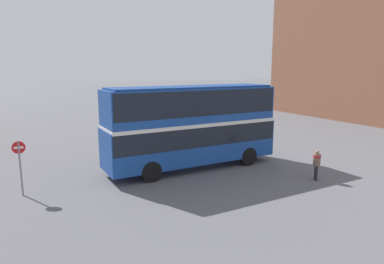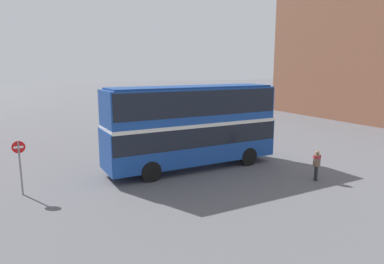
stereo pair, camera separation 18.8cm
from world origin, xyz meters
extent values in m
plane|color=#5B5B60|center=(0.00, 0.00, 0.00)|extent=(240.00, 240.00, 0.00)
cube|color=#194293|center=(0.67, -0.25, 1.55)|extent=(10.12, 2.85, 2.17)
cube|color=#194293|center=(0.67, -0.25, 3.63)|extent=(9.96, 2.77, 2.00)
cube|color=black|center=(0.67, -0.25, 2.04)|extent=(10.02, 2.88, 1.07)
cube|color=black|center=(0.67, -0.25, 3.87)|extent=(9.81, 2.79, 1.36)
cube|color=silver|center=(0.67, -0.25, 2.66)|extent=(10.02, 2.87, 0.20)
cube|color=navy|center=(0.67, -0.25, 4.68)|extent=(9.51, 2.58, 0.10)
cylinder|color=black|center=(3.84, 0.97, 0.54)|extent=(1.10, 0.34, 1.09)
cylinder|color=black|center=(3.92, -1.24, 0.54)|extent=(1.10, 0.34, 1.09)
cylinder|color=black|center=(-2.37, 0.74, 0.54)|extent=(1.10, 0.34, 1.09)
cylinder|color=black|center=(-2.29, -1.47, 0.54)|extent=(1.10, 0.34, 1.09)
cylinder|color=#232328|center=(5.37, -5.15, 0.38)|extent=(0.14, 0.14, 0.76)
cylinder|color=#232328|center=(5.52, -4.97, 0.38)|extent=(0.14, 0.14, 0.76)
cylinder|color=brown|center=(5.45, -5.06, 1.06)|extent=(0.51, 0.51, 0.60)
cylinder|color=#B2232D|center=(5.45, -5.06, 1.25)|extent=(0.54, 0.54, 0.13)
sphere|color=#936B4C|center=(5.45, -5.06, 1.47)|extent=(0.21, 0.21, 0.21)
cube|color=silver|center=(13.79, 15.37, 0.66)|extent=(4.27, 1.80, 0.77)
cube|color=black|center=(13.95, 15.37, 1.32)|extent=(2.23, 1.60, 0.55)
cylinder|color=black|center=(12.48, 14.57, 0.32)|extent=(0.65, 0.23, 0.65)
cylinder|color=black|center=(12.46, 16.13, 0.32)|extent=(0.65, 0.23, 0.65)
cylinder|color=black|center=(15.11, 14.61, 0.32)|extent=(0.65, 0.23, 0.65)
cylinder|color=black|center=(15.09, 16.17, 0.32)|extent=(0.65, 0.23, 0.65)
cube|color=silver|center=(3.46, 13.68, 0.59)|extent=(4.75, 2.15, 0.66)
cube|color=black|center=(3.64, 13.70, 1.22)|extent=(2.53, 1.77, 0.60)
cylinder|color=black|center=(2.11, 12.78, 0.31)|extent=(0.64, 0.28, 0.63)
cylinder|color=black|center=(1.96, 14.33, 0.31)|extent=(0.64, 0.28, 0.63)
cylinder|color=black|center=(4.95, 13.04, 0.31)|extent=(0.64, 0.28, 0.63)
cylinder|color=black|center=(4.81, 14.59, 0.31)|extent=(0.64, 0.28, 0.63)
cylinder|color=gray|center=(-8.18, -0.60, 1.25)|extent=(0.08, 0.08, 2.50)
cylinder|color=red|center=(-8.18, -0.60, 2.25)|extent=(0.56, 0.03, 0.56)
cube|color=white|center=(-8.18, -0.60, 2.25)|extent=(0.39, 0.04, 0.10)
camera|label=1|loc=(-8.03, -17.30, 5.75)|focal=32.00mm
camera|label=2|loc=(-7.86, -17.39, 5.75)|focal=32.00mm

